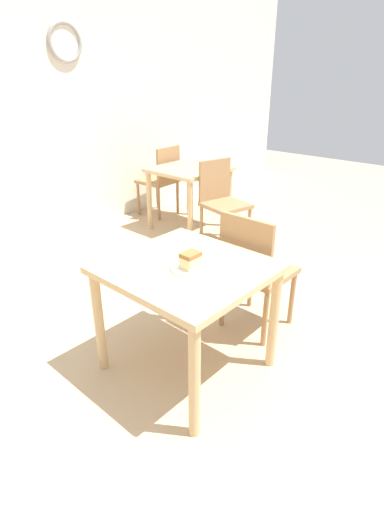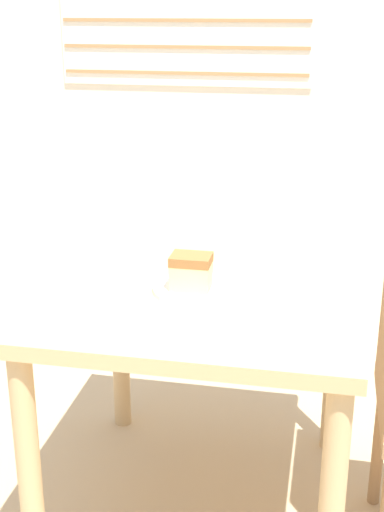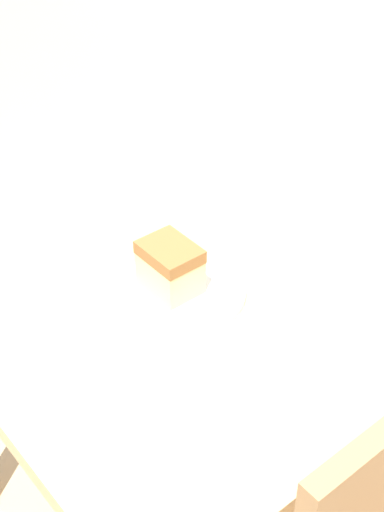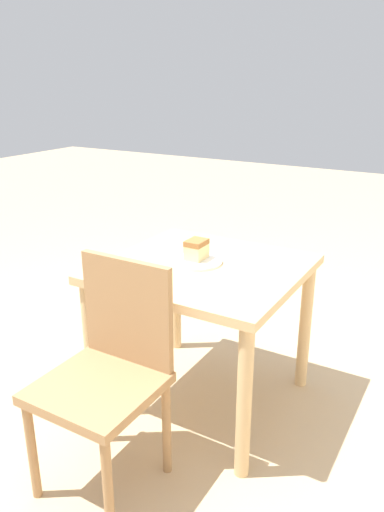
% 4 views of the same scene
% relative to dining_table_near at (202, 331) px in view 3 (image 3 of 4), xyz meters
% --- Properties ---
extents(dining_table_near, '(0.84, 0.88, 0.72)m').
position_rel_dining_table_near_xyz_m(dining_table_near, '(0.00, 0.00, 0.00)').
color(dining_table_near, tan).
rests_on(dining_table_near, ground_plane).
extents(plate, '(0.24, 0.24, 0.01)m').
position_rel_dining_table_near_xyz_m(plate, '(-0.01, -0.04, 0.12)').
color(plate, white).
rests_on(plate, dining_table_near).
extents(cake_slice, '(0.11, 0.08, 0.09)m').
position_rel_dining_table_near_xyz_m(cake_slice, '(-0.03, -0.05, 0.17)').
color(cake_slice, '#E5CC89').
rests_on(cake_slice, plate).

